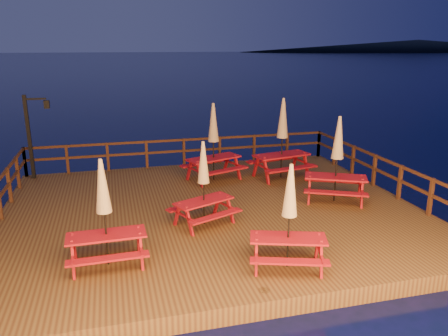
{
  "coord_description": "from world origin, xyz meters",
  "views": [
    {
      "loc": [
        -2.7,
        -11.79,
        5.12
      ],
      "look_at": [
        0.54,
        0.6,
        1.44
      ],
      "focal_mm": 35.0,
      "sensor_mm": 36.0,
      "label": 1
    }
  ],
  "objects_px": {
    "lamp_post": "(33,129)",
    "picnic_table_1": "(337,158)",
    "picnic_table_0": "(289,215)",
    "picnic_table_2": "(204,182)"
  },
  "relations": [
    {
      "from": "picnic_table_0",
      "to": "picnic_table_2",
      "type": "bearing_deg",
      "value": 133.03
    },
    {
      "from": "lamp_post",
      "to": "picnic_table_2",
      "type": "bearing_deg",
      "value": -48.77
    },
    {
      "from": "picnic_table_0",
      "to": "picnic_table_1",
      "type": "relative_size",
      "value": 0.88
    },
    {
      "from": "picnic_table_2",
      "to": "picnic_table_0",
      "type": "bearing_deg",
      "value": -88.71
    },
    {
      "from": "picnic_table_0",
      "to": "picnic_table_2",
      "type": "relative_size",
      "value": 1.02
    },
    {
      "from": "picnic_table_1",
      "to": "picnic_table_2",
      "type": "bearing_deg",
      "value": -143.91
    },
    {
      "from": "lamp_post",
      "to": "picnic_table_2",
      "type": "xyz_separation_m",
      "value": [
        4.93,
        -5.63,
        -0.61
      ]
    },
    {
      "from": "picnic_table_0",
      "to": "picnic_table_1",
      "type": "height_order",
      "value": "picnic_table_1"
    },
    {
      "from": "lamp_post",
      "to": "picnic_table_1",
      "type": "distance_m",
      "value": 10.44
    },
    {
      "from": "picnic_table_1",
      "to": "picnic_table_2",
      "type": "distance_m",
      "value": 4.36
    }
  ]
}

